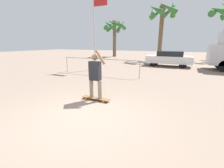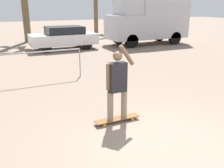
% 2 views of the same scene
% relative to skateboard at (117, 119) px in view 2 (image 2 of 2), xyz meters
% --- Properties ---
extents(ground_plane, '(80.00, 80.00, 0.00)m').
position_rel_skateboard_xyz_m(ground_plane, '(0.37, -1.27, -0.08)').
color(ground_plane, gray).
extents(skateboard, '(1.09, 0.23, 0.09)m').
position_rel_skateboard_xyz_m(skateboard, '(0.00, 0.00, 0.00)').
color(skateboard, brown).
rests_on(skateboard, ground_plane).
extents(person_skateboarder, '(0.69, 0.22, 1.73)m').
position_rel_skateboard_xyz_m(person_skateboarder, '(-0.00, -0.00, 0.91)').
color(person_skateboarder, gray).
rests_on(person_skateboarder, skateboard).
extents(camper_van, '(5.51, 2.11, 2.88)m').
position_rel_skateboard_xyz_m(camper_van, '(7.31, 9.93, 1.51)').
color(camper_van, black).
rests_on(camper_van, ground_plane).
extents(parked_car_white, '(3.95, 1.78, 1.37)m').
position_rel_skateboard_xyz_m(parked_car_white, '(1.51, 10.33, 0.65)').
color(parked_car_white, black).
rests_on(parked_car_white, ground_plane).
extents(plaza_railing_segment, '(5.55, 0.05, 1.08)m').
position_rel_skateboard_xyz_m(plaza_railing_segment, '(-2.28, 4.14, 0.85)').
color(plaza_railing_segment, '#99999E').
rests_on(plaza_railing_segment, ground_plane).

